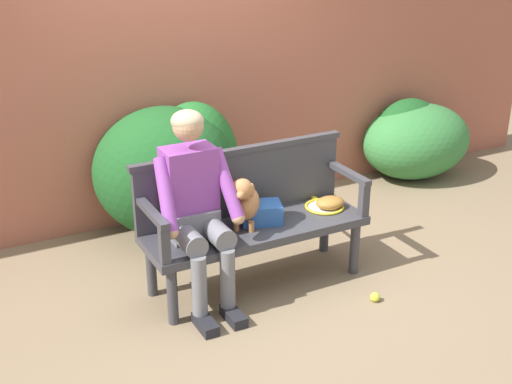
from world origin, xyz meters
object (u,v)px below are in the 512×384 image
object	(u,v)px
person_seated	(195,203)
dog_on_bench	(245,201)
tennis_ball	(375,297)
garden_bench	(256,233)
tennis_racket	(323,205)
baseball_glove	(330,203)
sports_bag	(261,213)

from	to	relation	value
person_seated	dog_on_bench	world-z (taller)	person_seated
dog_on_bench	tennis_ball	xyz separation A→B (m)	(0.69, -0.60, -0.63)
garden_bench	tennis_racket	size ratio (longest dim) A/B	2.78
tennis_ball	dog_on_bench	bearing A→B (deg)	139.11
person_seated	dog_on_bench	size ratio (longest dim) A/B	3.34
person_seated	dog_on_bench	xyz separation A→B (m)	(0.37, 0.01, -0.07)
person_seated	dog_on_bench	distance (m)	0.38
dog_on_bench	tennis_ball	bearing A→B (deg)	-40.89
garden_bench	tennis_ball	world-z (taller)	garden_bench
garden_bench	tennis_racket	bearing A→B (deg)	5.46
tennis_racket	garden_bench	bearing A→B (deg)	-174.54
person_seated	baseball_glove	size ratio (longest dim) A/B	6.05
garden_bench	sports_bag	bearing A→B (deg)	28.72
dog_on_bench	tennis_ball	size ratio (longest dim) A/B	6.03
garden_bench	tennis_racket	xyz separation A→B (m)	(0.59, 0.06, 0.07)
person_seated	tennis_racket	size ratio (longest dim) A/B	2.34
garden_bench	dog_on_bench	size ratio (longest dim) A/B	3.97
sports_bag	tennis_ball	xyz separation A→B (m)	(0.55, -0.63, -0.50)
dog_on_bench	tennis_ball	distance (m)	1.11
dog_on_bench	tennis_racket	world-z (taller)	dog_on_bench
baseball_glove	dog_on_bench	bearing A→B (deg)	-175.38
dog_on_bench	garden_bench	bearing A→B (deg)	0.89
baseball_glove	garden_bench	bearing A→B (deg)	-175.48
garden_bench	dog_on_bench	bearing A→B (deg)	-179.11
tennis_ball	tennis_racket	bearing A→B (deg)	91.65
tennis_racket	baseball_glove	distance (m)	0.07
baseball_glove	tennis_ball	distance (m)	0.77
tennis_ball	person_seated	bearing A→B (deg)	151.16
garden_bench	person_seated	distance (m)	0.56
dog_on_bench	baseball_glove	size ratio (longest dim) A/B	1.81
garden_bench	tennis_ball	distance (m)	0.93
dog_on_bench	tennis_racket	xyz separation A→B (m)	(0.67, 0.06, -0.19)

